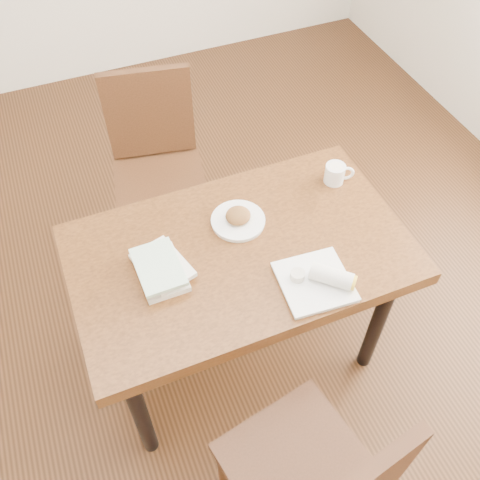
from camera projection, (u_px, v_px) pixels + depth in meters
name	position (u px, v px, depth m)	size (l,w,h in m)	color
ground	(240.00, 350.00, 2.49)	(4.00, 5.00, 0.01)	#472814
room_walls	(240.00, 10.00, 1.23)	(4.02, 5.02, 2.80)	white
table	(240.00, 264.00, 1.98)	(1.21, 0.73, 0.75)	brown
chair_far	(156.00, 159.00, 2.52)	(0.49, 0.49, 0.95)	#4C2A15
plate_scone	(238.00, 219.00, 1.97)	(0.20, 0.20, 0.06)	white
coffee_mug	(336.00, 173.00, 2.10)	(0.11, 0.08, 0.08)	white
plate_burrito	(320.00, 280.00, 1.79)	(0.25, 0.25, 0.08)	white
book_stack	(161.00, 268.00, 1.82)	(0.19, 0.24, 0.06)	white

